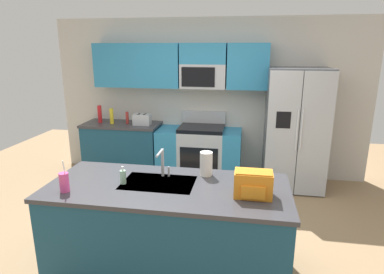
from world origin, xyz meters
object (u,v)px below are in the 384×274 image
pepper_mill (127,118)px  drink_cup_pink (64,182)px  paper_towel_roll (206,164)px  backpack (253,183)px  toaster (142,119)px  sink_faucet (162,161)px  soap_dispenser (123,177)px  bottle_red (100,114)px  range_oven (199,153)px  bottle_yellow (112,116)px  refrigerator (295,130)px

pepper_mill → drink_cup_pink: 2.68m
paper_towel_roll → backpack: size_ratio=0.75×
toaster → paper_towel_roll: bearing=-56.7°
pepper_mill → sink_faucet: bearing=-61.6°
paper_towel_roll → drink_cup_pink: bearing=-153.3°
sink_faucet → drink_cup_pink: 0.91m
sink_faucet → pepper_mill: bearing=118.4°
toaster → soap_dispenser: toaster is taller
soap_dispenser → backpack: size_ratio=0.53×
drink_cup_pink → backpack: bearing=6.4°
bottle_red → drink_cup_pink: size_ratio=0.99×
range_oven → bottle_yellow: 1.58m
toaster → bottle_yellow: size_ratio=1.08×
range_oven → paper_towel_roll: paper_towel_roll is taller
pepper_mill → soap_dispenser: size_ratio=1.16×
pepper_mill → soap_dispenser: (0.86, -2.40, -0.03)m
toaster → backpack: bearing=-53.7°
bottle_yellow → soap_dispenser: 2.59m
bottle_yellow → soap_dispenser: bottle_yellow is taller
bottle_red → backpack: 3.53m
backpack → pepper_mill: bearing=129.7°
toaster → soap_dispenser: (0.58, -2.35, -0.02)m
drink_cup_pink → paper_towel_roll: 1.32m
bottle_yellow → soap_dispenser: bearing=-64.7°
toaster → backpack: (1.78, -2.42, 0.03)m
bottle_yellow → backpack: 3.33m
pepper_mill → toaster: bearing=-10.3°
toaster → sink_faucet: size_ratio=0.99×
range_oven → pepper_mill: (-1.22, -0.00, 0.56)m
sink_faucet → backpack: (0.87, -0.29, -0.05)m
toaster → drink_cup_pink: (0.14, -2.60, -0.00)m
bottle_red → bottle_yellow: bottle_red is taller
refrigerator → toaster: 2.43m
toaster → bottle_yellow: 0.53m
toaster → paper_towel_roll: 2.40m
drink_cup_pink → bottle_red: bearing=108.7°
soap_dispenser → paper_towel_roll: size_ratio=0.71×
toaster → soap_dispenser: bearing=-76.1°
bottle_yellow → backpack: (2.30, -2.41, -0.01)m
soap_dispenser → pepper_mill: bearing=109.6°
refrigerator → bottle_red: (-3.19, 0.07, 0.12)m
backpack → toaster: bearing=126.3°
range_oven → soap_dispenser: size_ratio=8.00×
drink_cup_pink → soap_dispenser: bearing=29.9°
drink_cup_pink → paper_towel_roll: bearing=26.7°
backpack → drink_cup_pink: bearing=-173.6°
bottle_yellow → paper_towel_roll: bearing=-47.3°
sink_faucet → bottle_yellow: bearing=124.0°
bottle_red → backpack: (2.53, -2.46, -0.03)m
refrigerator → backpack: (-0.66, -2.40, 0.09)m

